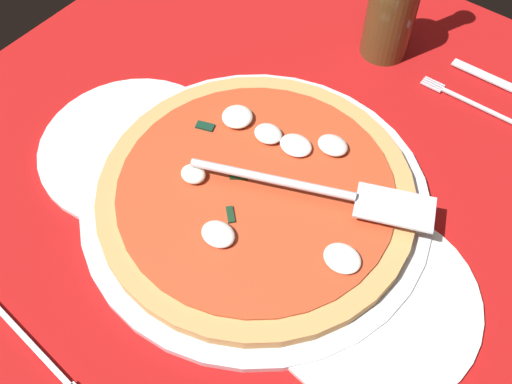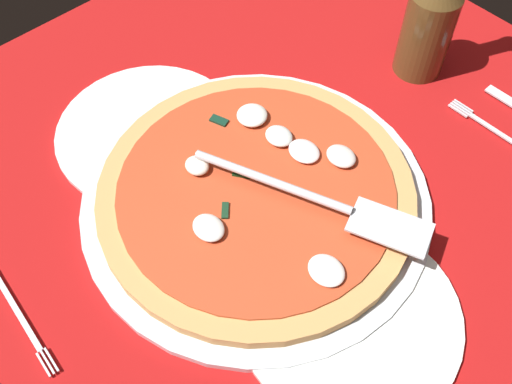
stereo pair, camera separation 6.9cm
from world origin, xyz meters
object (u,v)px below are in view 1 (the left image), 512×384
Objects in this scene: dinner_plate_left at (370,299)px; pizza_server at (320,190)px; beer_bottle at (394,0)px; pizza at (257,191)px; dinner_plate_right at (133,147)px.

dinner_plate_left is 13.05cm from pizza_server.
pizza is at bearing 92.75° from beer_bottle.
pizza reaches higher than dinner_plate_left.
dinner_plate_right is 0.98× the size of beer_bottle.
beer_bottle reaches higher than dinner_plate_right.
beer_bottle is at bearing 82.94° from pizza_server.
beer_bottle reaches higher than pizza_server.
beer_bottle is (18.97, -34.92, 8.54)cm from dinner_plate_left.
pizza is 32.86cm from beer_bottle.
beer_bottle is at bearing -87.25° from pizza.
pizza is (17.43, -2.81, 1.78)cm from dinner_plate_left.
pizza_server reaches higher than dinner_plate_left.
beer_bottle is (-15.80, -35.19, 8.54)cm from dinner_plate_right.
dinner_plate_right is at bearing 65.81° from beer_bottle.
pizza is 1.39× the size of pizza_server.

